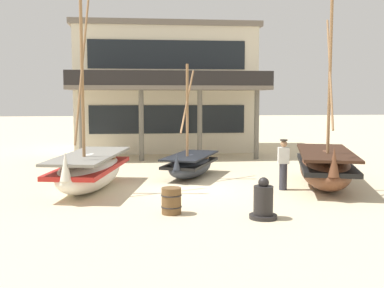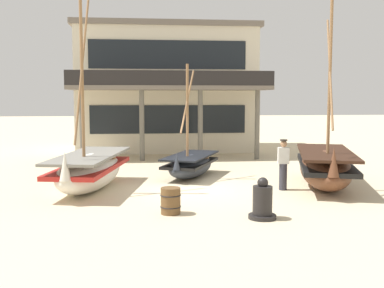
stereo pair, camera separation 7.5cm
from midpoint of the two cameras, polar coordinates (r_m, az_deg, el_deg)
ground_plane at (r=15.94m, az=0.51°, el=-5.37°), size 120.00×120.00×0.00m
fishing_boat_near_left at (r=18.02m, az=-0.05°, el=-2.49°), size 2.60×3.69×4.29m
fishing_boat_centre_large at (r=16.68m, az=16.05°, el=-2.69°), size 3.04×5.28×6.17m
fishing_boat_far_right at (r=15.93m, az=-12.20°, el=-3.07°), size 2.54×5.08×6.52m
fisherman_by_hull at (r=15.78m, az=11.18°, el=-2.53°), size 0.38×0.26×1.68m
capstan_winch at (r=12.08m, az=8.75°, el=-7.02°), size 0.71×0.71×1.06m
wooden_barrel at (r=12.44m, az=-2.44°, el=-6.92°), size 0.56×0.56×0.70m
harbor_building_main at (r=27.80m, az=-3.14°, el=6.78°), size 10.27×8.73×7.13m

